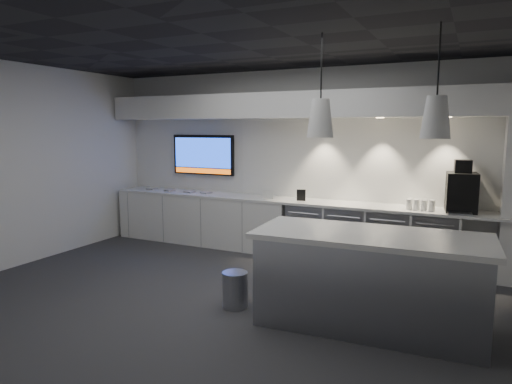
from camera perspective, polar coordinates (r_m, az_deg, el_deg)
The scene contains 26 objects.
floor at distance 5.69m, azimuth -3.27°, elevation -13.13°, with size 7.00×7.00×0.00m, color #313133.
ceiling at distance 5.39m, azimuth -3.54°, elevation 18.15°, with size 7.00×7.00×0.00m, color black.
wall_back at distance 7.61m, azimuth 5.83°, elevation 3.84°, with size 7.00×7.00×0.00m, color white.
wall_front at distance 3.40m, azimuth -24.41°, elevation -2.09°, with size 7.00×7.00×0.00m, color white.
wall_left at distance 7.67m, azimuth -26.93°, elevation 3.04°, with size 7.00×7.00×0.00m, color white.
back_counter at distance 7.38m, azimuth 4.90°, elevation -1.13°, with size 6.80×0.65×0.04m, color white.
left_base_cabinets at distance 8.23m, azimuth -6.61°, elevation -3.37°, with size 3.30×0.63×0.86m, color white.
fridge_unit_a at distance 7.38m, azimuth 6.68°, elevation -4.75°, with size 0.60×0.61×0.85m, color gray.
fridge_unit_b at distance 7.20m, azimuth 11.43°, elevation -5.17°, with size 0.60×0.61×0.85m, color gray.
fridge_unit_c at distance 7.08m, azimuth 16.40°, elevation -5.58°, with size 0.60×0.61×0.85m, color gray.
fridge_unit_d at distance 7.01m, azimuth 21.50°, elevation -5.95°, with size 0.60×0.61×0.85m, color gray.
backsplash at distance 7.26m, azimuth 14.73°, elevation 3.82°, with size 4.60×0.03×1.30m, color white.
soffit at distance 7.31m, azimuth 5.12°, elevation 10.74°, with size 6.90×0.60×0.40m, color white.
wall_tv at distance 8.40m, azimuth -6.61°, elevation 4.64°, with size 1.25×0.07×0.72m.
island at distance 4.92m, azimuth 13.97°, elevation -10.62°, with size 2.38×1.11×0.99m.
bin at distance 5.37m, azimuth -2.64°, elevation -12.08°, with size 0.29×0.29×0.41m, color gray.
coffee_machine at distance 6.89m, azimuth 24.30°, elevation 0.17°, with size 0.44×0.60×0.72m.
sign_black at distance 7.27m, azimuth 5.67°, elevation -0.39°, with size 0.14×0.02×0.18m, color black.
sign_white at distance 7.42m, azimuth 1.53°, elevation -0.35°, with size 0.18×0.02×0.14m, color white.
cup_cluster at distance 6.83m, azimuth 19.88°, elevation -1.51°, with size 0.38×0.18×0.15m, color white, non-canonical shape.
tray_a at distance 8.79m, azimuth -12.90°, elevation 0.40°, with size 0.16×0.16×0.03m, color gray.
tray_b at distance 8.51m, azimuth -10.76°, elevation 0.21°, with size 0.16×0.16×0.03m, color gray.
tray_c at distance 8.24m, azimuth -8.29°, elevation 0.02°, with size 0.16×0.16×0.03m, color gray.
tray_d at distance 8.09m, azimuth -6.24°, elevation -0.09°, with size 0.16×0.16×0.03m, color gray.
pendant_left at distance 4.81m, azimuth 8.06°, elevation 9.15°, with size 0.28×0.28×1.09m.
pendant_right at distance 4.59m, azimuth 21.58°, elevation 8.72°, with size 0.28×0.28×1.09m.
Camera 1 is at (2.59, -4.63, 2.06)m, focal length 32.00 mm.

